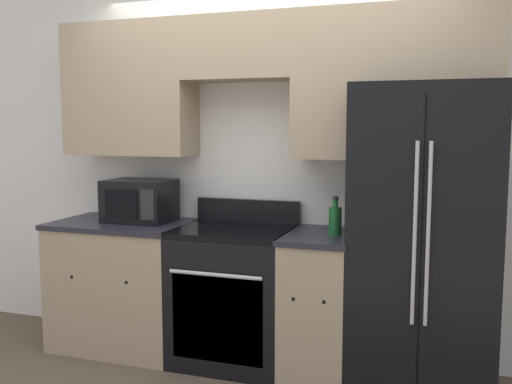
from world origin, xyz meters
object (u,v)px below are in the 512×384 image
(refrigerator, at_px, (424,237))
(oven_range, at_px, (234,295))
(microwave, at_px, (140,201))
(bottle, at_px, (335,220))

(refrigerator, bearing_deg, oven_range, -176.40)
(microwave, height_order, bottle, microwave)
(oven_range, distance_m, microwave, 0.95)
(refrigerator, xyz_separation_m, microwave, (-1.95, -0.02, 0.15))
(microwave, distance_m, bottle, 1.42)
(refrigerator, relative_size, microwave, 4.00)
(oven_range, height_order, refrigerator, refrigerator)
(refrigerator, relative_size, bottle, 7.58)
(oven_range, xyz_separation_m, bottle, (0.68, -0.01, 0.55))
(refrigerator, bearing_deg, bottle, -170.92)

